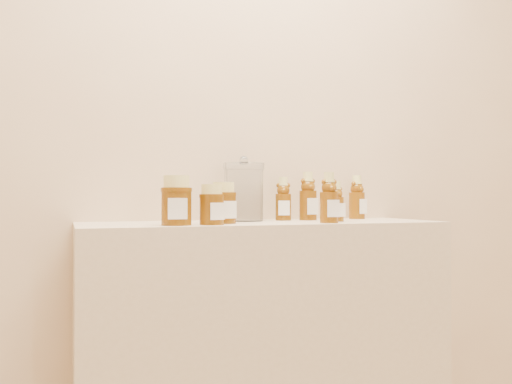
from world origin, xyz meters
name	(u,v)px	position (x,y,z in m)	size (l,w,h in m)	color
wall_back	(245,98)	(0.00, 1.75, 1.35)	(3.50, 0.02, 2.70)	tan
display_table	(263,357)	(0.00, 1.55, 0.45)	(1.20, 0.40, 0.90)	#BEA98B
bear_bottle_back_left	(283,196)	(0.11, 1.65, 0.99)	(0.06, 0.06, 0.18)	#582F06
bear_bottle_back_mid	(308,193)	(0.21, 1.64, 1.00)	(0.07, 0.07, 0.20)	#582F06
bear_bottle_back_right	(357,194)	(0.43, 1.68, 0.99)	(0.06, 0.06, 0.19)	#582F06
bear_bottle_front_left	(329,194)	(0.18, 1.42, 0.99)	(0.06, 0.06, 0.19)	#582F06
bear_bottle_front_right	(336,199)	(0.25, 1.51, 0.98)	(0.05, 0.05, 0.16)	#582F06
honey_jar_left	(176,200)	(-0.31, 1.44, 0.97)	(0.09, 0.09, 0.15)	#582F06
honey_jar_back	(223,203)	(-0.15, 1.50, 0.96)	(0.08, 0.08, 0.13)	#582F06
honey_jar_front	(212,205)	(-0.21, 1.43, 0.96)	(0.08, 0.08, 0.12)	#582F06
glass_canister	(244,190)	(-0.04, 1.64, 1.01)	(0.14, 0.14, 0.22)	white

